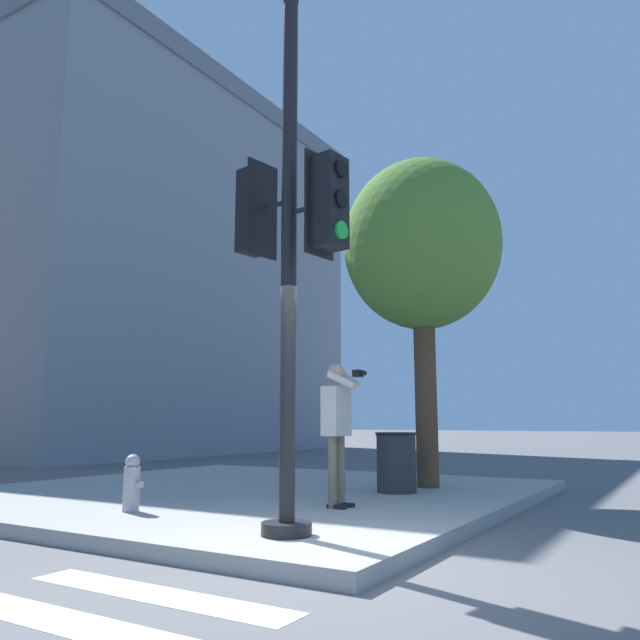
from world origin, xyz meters
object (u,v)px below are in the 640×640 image
street_tree (422,247)px  person_photographer (337,419)px  traffic_signal_pole (289,244)px  trash_bin (396,462)px  fire_hydrant (132,483)px

street_tree → person_photographer: bearing=178.5°
traffic_signal_pole → street_tree: (4.71, 0.45, 1.20)m
street_tree → trash_bin: bearing=172.2°
trash_bin → person_photographer: bearing=-178.3°
fire_hydrant → trash_bin: 3.90m
traffic_signal_pole → trash_bin: bearing=8.8°
street_tree → fire_hydrant: size_ratio=8.36×
traffic_signal_pole → trash_bin: size_ratio=6.30×
traffic_signal_pole → person_photographer: bearing=15.6°
person_photographer → fire_hydrant: person_photographer is taller
person_photographer → street_tree: (2.82, -0.07, 2.90)m
traffic_signal_pole → trash_bin: traffic_signal_pole is taller
person_photographer → street_tree: size_ratio=0.32×
fire_hydrant → person_photographer: bearing=-50.9°
traffic_signal_pole → street_tree: traffic_signal_pole is taller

